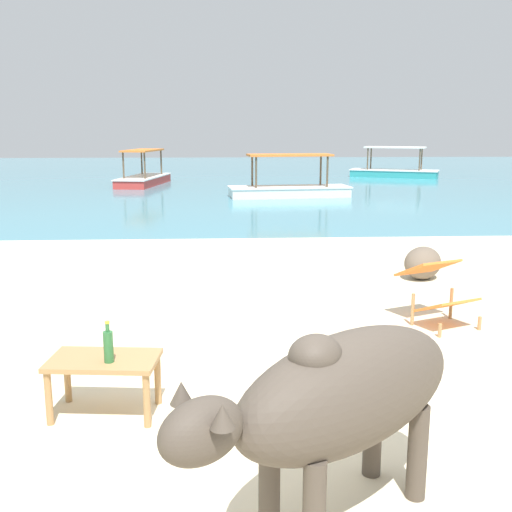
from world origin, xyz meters
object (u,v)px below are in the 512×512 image
object	(u,v)px
low_bench_table	(104,367)
bottle	(108,346)
cow	(343,395)
deck_chair_near	(437,288)
boat_teal	(394,171)
boat_red	(144,177)
boat_white	(289,188)

from	to	relation	value
low_bench_table	bottle	xyz separation A→B (m)	(0.05, -0.08, 0.19)
cow	deck_chair_near	distance (m)	3.56
cow	boat_teal	world-z (taller)	boat_teal
low_bench_table	boat_red	size ratio (longest dim) A/B	0.21
deck_chair_near	bottle	bearing A→B (deg)	-79.00
bottle	boat_white	size ratio (longest dim) A/B	0.08
low_bench_table	boat_red	bearing A→B (deg)	102.27
cow	boat_red	xyz separation A→B (m)	(-3.52, 19.67, -0.45)
bottle	deck_chair_near	distance (m)	3.60
boat_white	boat_red	xyz separation A→B (m)	(-4.94, 4.25, 0.00)
bottle	boat_white	distance (m)	14.51
cow	boat_teal	distance (m)	23.73
bottle	deck_chair_near	size ratio (longest dim) A/B	0.33
bottle	boat_red	size ratio (longest dim) A/B	0.08
cow	deck_chair_near	bearing A→B (deg)	-155.18
bottle	boat_teal	size ratio (longest dim) A/B	0.08
bottle	boat_teal	world-z (taller)	boat_teal
boat_red	boat_teal	world-z (taller)	same
cow	bottle	distance (m)	1.84
deck_chair_near	boat_white	bearing A→B (deg)	158.86
boat_white	boat_red	distance (m)	6.51
bottle	low_bench_table	bearing A→B (deg)	124.62
low_bench_table	boat_red	distance (m)	18.52
low_bench_table	boat_teal	distance (m)	22.99
low_bench_table	deck_chair_near	xyz separation A→B (m)	(3.07, 1.89, 0.03)
low_bench_table	boat_white	bearing A→B (deg)	84.40
low_bench_table	boat_teal	bearing A→B (deg)	74.99
deck_chair_near	boat_teal	world-z (taller)	boat_teal
bottle	boat_teal	distance (m)	23.04
deck_chair_near	boat_white	xyz separation A→B (m)	(-0.21, 12.27, -0.13)
low_bench_table	boat_white	size ratio (longest dim) A/B	0.21
deck_chair_near	boat_red	bearing A→B (deg)	175.19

